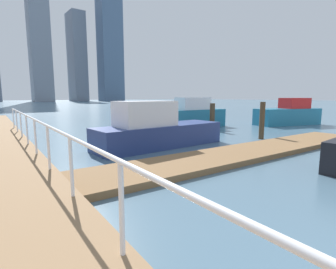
% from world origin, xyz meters
% --- Properties ---
extents(ground_plane, '(300.00, 300.00, 0.00)m').
position_xyz_m(ground_plane, '(0.00, 20.00, 0.00)').
color(ground_plane, slate).
extents(floating_dock, '(14.07, 2.00, 0.18)m').
position_xyz_m(floating_dock, '(3.54, 7.78, 0.09)').
color(floating_dock, olive).
rests_on(floating_dock, ground_plane).
extents(boardwalk_railing, '(0.06, 22.44, 1.08)m').
position_xyz_m(boardwalk_railing, '(-3.15, 7.32, 1.26)').
color(boardwalk_railing, white).
rests_on(boardwalk_railing, boardwalk).
extents(dock_piling_0, '(0.32, 0.32, 1.70)m').
position_xyz_m(dock_piling_0, '(7.29, 13.51, 0.85)').
color(dock_piling_0, '#473826').
rests_on(dock_piling_0, ground_plane).
extents(dock_piling_3, '(0.26, 0.26, 1.86)m').
position_xyz_m(dock_piling_3, '(6.97, 9.67, 0.93)').
color(dock_piling_3, '#473826').
rests_on(dock_piling_3, ground_plane).
extents(moored_boat_2, '(5.42, 2.80, 2.02)m').
position_xyz_m(moored_boat_2, '(14.40, 12.59, 0.78)').
color(moored_boat_2, '#1E6B8C').
rests_on(moored_boat_2, ground_plane).
extents(moored_boat_3, '(5.91, 2.12, 1.94)m').
position_xyz_m(moored_boat_3, '(1.51, 10.93, 0.72)').
color(moored_boat_3, navy).
rests_on(moored_boat_3, ground_plane).
extents(moored_boat_5, '(6.71, 1.68, 2.07)m').
position_xyz_m(moored_boat_5, '(6.56, 15.48, 0.78)').
color(moored_boat_5, '#1E6B8C').
rests_on(moored_boat_5, ground_plane).
extents(skyline_tower_3, '(8.04, 14.03, 64.63)m').
position_xyz_m(skyline_tower_3, '(15.24, 123.87, 32.32)').
color(skyline_tower_3, gray).
rests_on(skyline_tower_3, ground_plane).
extents(skyline_tower_4, '(6.76, 10.80, 40.06)m').
position_xyz_m(skyline_tower_4, '(31.52, 127.44, 20.03)').
color(skyline_tower_4, gray).
rests_on(skyline_tower_4, ground_plane).
extents(skyline_tower_5, '(9.61, 9.59, 47.62)m').
position_xyz_m(skyline_tower_5, '(43.05, 115.70, 23.81)').
color(skyline_tower_5, slate).
rests_on(skyline_tower_5, ground_plane).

